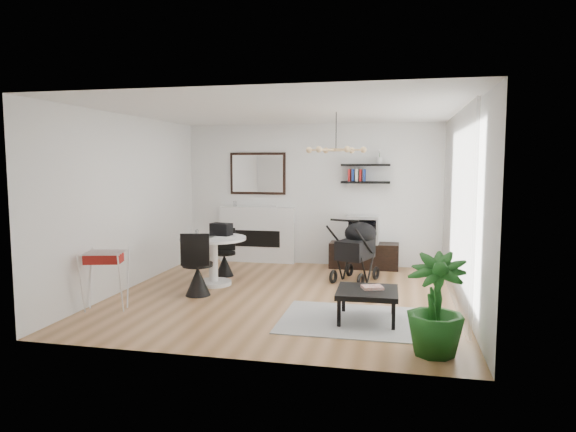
% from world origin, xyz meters
% --- Properties ---
extents(floor, '(5.00, 5.00, 0.00)m').
position_xyz_m(floor, '(0.00, 0.00, 0.00)').
color(floor, olive).
rests_on(floor, ground).
extents(ceiling, '(5.00, 5.00, 0.00)m').
position_xyz_m(ceiling, '(0.00, 0.00, 2.70)').
color(ceiling, white).
rests_on(ceiling, wall_back).
extents(wall_back, '(5.00, 0.00, 5.00)m').
position_xyz_m(wall_back, '(0.00, 2.50, 1.35)').
color(wall_back, white).
rests_on(wall_back, floor).
extents(wall_left, '(0.00, 5.00, 5.00)m').
position_xyz_m(wall_left, '(-2.50, 0.00, 1.35)').
color(wall_left, white).
rests_on(wall_left, floor).
extents(wall_right, '(0.00, 5.00, 5.00)m').
position_xyz_m(wall_right, '(2.50, 0.00, 1.35)').
color(wall_right, white).
rests_on(wall_right, floor).
extents(sheer_curtain, '(0.04, 3.60, 2.60)m').
position_xyz_m(sheer_curtain, '(2.40, 0.20, 1.35)').
color(sheer_curtain, white).
rests_on(sheer_curtain, wall_right).
extents(fireplace, '(1.50, 0.17, 2.16)m').
position_xyz_m(fireplace, '(-1.10, 2.42, 0.69)').
color(fireplace, white).
rests_on(fireplace, floor).
extents(shelf_lower, '(0.90, 0.25, 0.04)m').
position_xyz_m(shelf_lower, '(1.00, 2.37, 1.60)').
color(shelf_lower, black).
rests_on(shelf_lower, wall_back).
extents(shelf_upper, '(0.90, 0.25, 0.04)m').
position_xyz_m(shelf_upper, '(1.00, 2.37, 1.92)').
color(shelf_upper, black).
rests_on(shelf_upper, wall_back).
extents(pendant_lamp, '(0.90, 0.90, 0.10)m').
position_xyz_m(pendant_lamp, '(0.70, 0.30, 2.15)').
color(pendant_lamp, tan).
rests_on(pendant_lamp, ceiling).
extents(tv_console, '(1.27, 0.44, 0.48)m').
position_xyz_m(tv_console, '(1.00, 2.27, 0.24)').
color(tv_console, black).
rests_on(tv_console, floor).
extents(crt_tv, '(0.59, 0.51, 0.51)m').
position_xyz_m(crt_tv, '(0.98, 2.26, 0.73)').
color(crt_tv, silver).
rests_on(crt_tv, tv_console).
extents(dining_table, '(1.06, 1.06, 0.78)m').
position_xyz_m(dining_table, '(-1.28, 0.44, 0.51)').
color(dining_table, white).
rests_on(dining_table, floor).
extents(laptop, '(0.34, 0.23, 0.03)m').
position_xyz_m(laptop, '(-1.40, 0.37, 0.79)').
color(laptop, black).
rests_on(laptop, dining_table).
extents(black_bag, '(0.37, 0.27, 0.20)m').
position_xyz_m(black_bag, '(-1.22, 0.66, 0.88)').
color(black_bag, black).
rests_on(black_bag, dining_table).
extents(newspaper, '(0.40, 0.35, 0.01)m').
position_xyz_m(newspaper, '(-1.06, 0.31, 0.78)').
color(newspaper, silver).
rests_on(newspaper, dining_table).
extents(drinking_glass, '(0.05, 0.05, 0.09)m').
position_xyz_m(drinking_glass, '(-1.61, 0.59, 0.82)').
color(drinking_glass, white).
rests_on(drinking_glass, dining_table).
extents(chair_far, '(0.41, 0.42, 0.82)m').
position_xyz_m(chair_far, '(-1.33, 1.11, 0.26)').
color(chair_far, black).
rests_on(chair_far, floor).
extents(chair_near, '(0.48, 0.50, 0.95)m').
position_xyz_m(chair_near, '(-1.27, -0.26, 0.30)').
color(chair_near, black).
rests_on(chair_near, floor).
extents(drying_rack, '(0.65, 0.62, 0.80)m').
position_xyz_m(drying_rack, '(-2.18, -1.22, 0.42)').
color(drying_rack, white).
rests_on(drying_rack, floor).
extents(stroller, '(0.80, 0.99, 1.09)m').
position_xyz_m(stroller, '(0.95, 1.25, 0.47)').
color(stroller, black).
rests_on(stroller, floor).
extents(rug, '(1.97, 1.42, 0.01)m').
position_xyz_m(rug, '(1.18, -0.99, 0.01)').
color(rug, '#AEAEAE').
rests_on(rug, floor).
extents(coffee_table, '(0.76, 0.76, 0.38)m').
position_xyz_m(coffee_table, '(1.26, -0.96, 0.35)').
color(coffee_table, black).
rests_on(coffee_table, rug).
extents(magazines, '(0.30, 0.27, 0.04)m').
position_xyz_m(magazines, '(1.32, -0.89, 0.41)').
color(magazines, '#B43D2D').
rests_on(magazines, coffee_table).
extents(potted_plant, '(0.69, 0.69, 1.05)m').
position_xyz_m(potted_plant, '(2.01, -1.94, 0.53)').
color(potted_plant, '#185016').
rests_on(potted_plant, floor).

